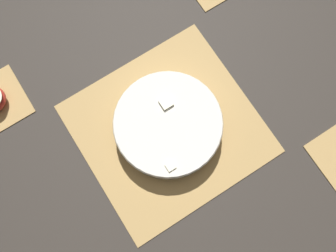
# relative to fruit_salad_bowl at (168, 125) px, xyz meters

# --- Properties ---
(ground_plane) EXTENTS (6.00, 6.00, 0.00)m
(ground_plane) POSITION_rel_fruit_salad_bowl_xyz_m (0.00, -0.00, -0.04)
(ground_plane) COLOR #2D2823
(bamboo_mat_center) EXTENTS (0.44, 0.42, 0.01)m
(bamboo_mat_center) POSITION_rel_fruit_salad_bowl_xyz_m (0.00, -0.00, -0.04)
(bamboo_mat_center) COLOR #A8844C
(bamboo_mat_center) RESTS_ON ground_plane
(fruit_salad_bowl) EXTENTS (0.27, 0.27, 0.07)m
(fruit_salad_bowl) POSITION_rel_fruit_salad_bowl_xyz_m (0.00, 0.00, 0.00)
(fruit_salad_bowl) COLOR silver
(fruit_salad_bowl) RESTS_ON bamboo_mat_center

